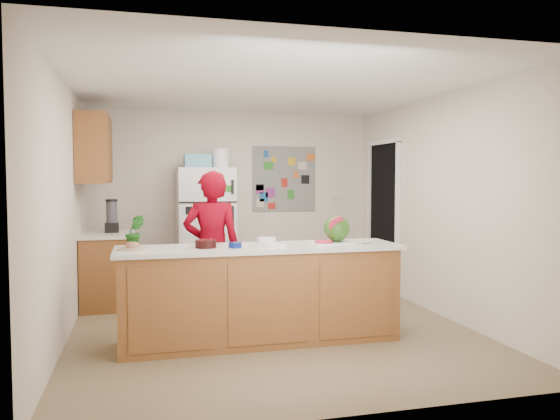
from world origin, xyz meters
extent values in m
cube|color=brown|center=(0.00, 0.00, -0.01)|extent=(4.00, 4.50, 0.02)
cube|color=beige|center=(0.00, 2.26, 1.25)|extent=(4.00, 0.02, 2.50)
cube|color=beige|center=(-2.01, 0.00, 1.25)|extent=(0.02, 4.50, 2.50)
cube|color=beige|center=(2.01, 0.00, 1.25)|extent=(0.02, 4.50, 2.50)
cube|color=white|center=(0.00, 0.00, 2.51)|extent=(4.00, 4.50, 0.02)
cube|color=black|center=(1.99, 1.45, 1.02)|extent=(0.03, 0.85, 2.04)
cube|color=brown|center=(-0.20, -0.50, 0.44)|extent=(2.60, 0.62, 0.88)
cube|color=silver|center=(-0.20, -0.50, 0.90)|extent=(2.68, 0.70, 0.04)
cube|color=brown|center=(-1.69, 1.35, 0.43)|extent=(0.60, 0.80, 0.86)
cube|color=silver|center=(-1.69, 1.35, 0.88)|extent=(0.64, 0.84, 0.04)
cube|color=brown|center=(-1.82, 1.30, 1.90)|extent=(0.35, 1.00, 0.80)
cube|color=silver|center=(-0.45, 1.88, 0.85)|extent=(0.75, 0.70, 1.70)
cube|color=#5999B2|center=(-0.55, 1.88, 1.79)|extent=(0.35, 0.28, 0.18)
cube|color=slate|center=(0.75, 2.24, 1.55)|extent=(0.95, 0.01, 0.95)
imported|color=#71000D|center=(-0.58, 0.16, 0.82)|extent=(0.64, 0.47, 1.64)
cylinder|color=black|center=(-1.64, 1.41, 1.09)|extent=(0.13, 0.13, 0.38)
cube|color=silver|center=(0.53, -0.46, 0.93)|extent=(0.41, 0.31, 0.01)
sphere|color=#2B4F10|center=(0.59, -0.44, 1.06)|extent=(0.26, 0.26, 0.26)
cylinder|color=red|center=(0.43, -0.51, 0.94)|extent=(0.17, 0.17, 0.02)
cylinder|color=black|center=(-0.72, -0.51, 0.96)|extent=(0.26, 0.26, 0.07)
cylinder|color=silver|center=(-0.11, -0.35, 0.95)|extent=(0.23, 0.23, 0.06)
cylinder|color=navy|center=(-0.46, -0.59, 0.95)|extent=(0.15, 0.15, 0.05)
cylinder|color=#C6B594|center=(-1.37, -0.46, 0.93)|extent=(0.34, 0.34, 0.02)
cube|color=white|center=(-0.08, -0.55, 0.93)|extent=(0.22, 0.21, 0.02)
cube|color=gray|center=(0.83, -0.62, 0.93)|extent=(0.08, 0.04, 0.01)
imported|color=#0C3F0F|center=(-1.35, -0.45, 1.08)|extent=(0.19, 0.16, 0.31)
camera|label=1|loc=(-1.28, -5.52, 1.56)|focal=35.00mm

